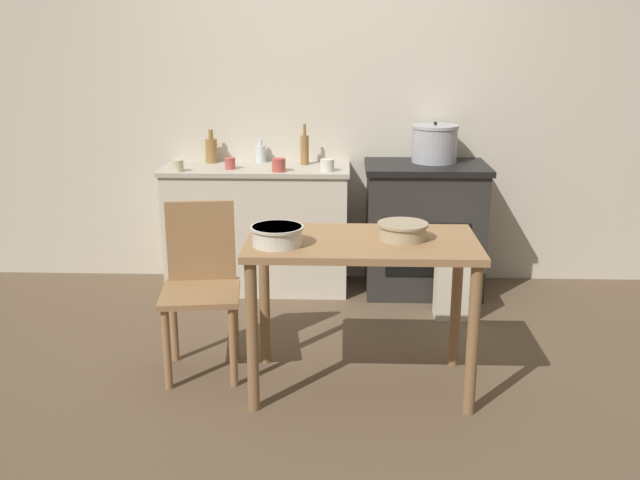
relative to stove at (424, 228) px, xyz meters
name	(u,v)px	position (x,y,z in m)	size (l,w,h in m)	color
ground_plane	(316,370)	(-0.69, -1.28, -0.45)	(14.00, 14.00, 0.00)	brown
wall_back	(325,102)	(-0.69, 0.31, 0.82)	(8.00, 0.07, 2.55)	beige
counter_cabinet	(258,228)	(-1.15, 0.02, -0.02)	(1.27, 0.52, 0.87)	beige
stove	(424,228)	(0.00, 0.00, 0.00)	(0.82, 0.58, 0.90)	#2D2B28
work_table	(362,264)	(-0.46, -1.44, 0.20)	(1.12, 0.61, 0.78)	#997047
chair	(201,282)	(-1.29, -1.25, 0.03)	(0.45, 0.45, 0.89)	#997047
flour_sack	(455,287)	(0.15, -0.49, -0.25)	(0.25, 0.17, 0.40)	beige
stock_pot	(435,144)	(0.06, 0.07, 0.57)	(0.32, 0.32, 0.27)	#A8A8AD
mixing_bowl_large	(403,230)	(-0.26, -1.43, 0.37)	(0.25, 0.25, 0.08)	tan
mixing_bowl_small	(277,235)	(-0.86, -1.55, 0.38)	(0.25, 0.25, 0.09)	silver
bottle_far_left	(305,149)	(-0.83, 0.13, 0.52)	(0.06, 0.06, 0.28)	olive
bottle_left	(211,150)	(-1.48, 0.18, 0.50)	(0.08, 0.08, 0.23)	olive
bottle_mid_left	(261,153)	(-1.14, 0.20, 0.48)	(0.07, 0.07, 0.16)	silver
cup_center_left	(279,165)	(-0.98, -0.14, 0.46)	(0.09, 0.09, 0.09)	#B74C42
cup_center	(178,166)	(-1.64, -0.17, 0.45)	(0.07, 0.07, 0.08)	beige
cup_center_right	(230,163)	(-1.31, -0.06, 0.45)	(0.07, 0.07, 0.08)	#B74C42
cup_mid_right	(327,165)	(-0.66, -0.12, 0.45)	(0.09, 0.09, 0.08)	silver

